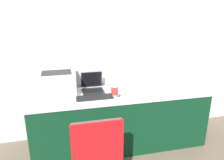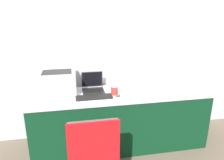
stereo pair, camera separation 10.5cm
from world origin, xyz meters
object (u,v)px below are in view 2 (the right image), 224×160
(coffee_cup, at_px, (114,90))
(mouse, at_px, (118,96))
(printer, at_px, (58,82))
(external_keyboard, at_px, (94,97))
(chair, at_px, (93,147))
(laptop_left, at_px, (93,87))

(coffee_cup, distance_m, mouse, 0.10)
(printer, bearing_deg, mouse, -18.00)
(printer, xyz_separation_m, external_keyboard, (0.44, -0.22, -0.16))
(external_keyboard, distance_m, chair, 0.72)
(printer, xyz_separation_m, coffee_cup, (0.72, -0.16, -0.11))
(laptop_left, bearing_deg, chair, -96.23)
(external_keyboard, bearing_deg, chair, -97.50)
(printer, xyz_separation_m, mouse, (0.75, -0.24, -0.15))
(printer, xyz_separation_m, laptop_left, (0.46, 0.04, -0.11))
(mouse, bearing_deg, laptop_left, 135.94)
(printer, distance_m, chair, 1.04)
(printer, distance_m, coffee_cup, 0.74)
(laptop_left, relative_size, coffee_cup, 2.45)
(coffee_cup, xyz_separation_m, mouse, (0.03, -0.09, -0.04))
(coffee_cup, xyz_separation_m, chair, (-0.36, -0.74, -0.30))
(laptop_left, distance_m, external_keyboard, 0.27)
(printer, distance_m, laptop_left, 0.47)
(external_keyboard, distance_m, mouse, 0.31)
(laptop_left, bearing_deg, external_keyboard, -92.93)
(coffee_cup, relative_size, mouse, 1.86)
(chair, bearing_deg, laptop_left, 83.77)
(mouse, height_order, chair, chair)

